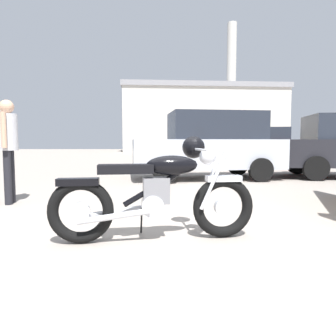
% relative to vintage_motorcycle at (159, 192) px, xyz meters
% --- Properties ---
extents(ground_plane, '(80.00, 80.00, 0.00)m').
position_rel_vintage_motorcycle_xyz_m(ground_plane, '(-0.02, 0.34, -0.49)').
color(ground_plane, gray).
extents(vintage_motorcycle, '(2.07, 0.73, 1.07)m').
position_rel_vintage_motorcycle_xyz_m(vintage_motorcycle, '(0.00, 0.00, 0.00)').
color(vintage_motorcycle, black).
rests_on(vintage_motorcycle, ground_plane).
extents(bystander, '(0.30, 0.45, 1.66)m').
position_rel_vintage_motorcycle_xyz_m(bystander, '(-2.48, 1.85, 0.53)').
color(bystander, black).
rests_on(bystander, ground_plane).
extents(white_estate_far, '(4.43, 2.45, 1.67)m').
position_rel_vintage_motorcycle_xyz_m(white_estate_far, '(4.60, 11.71, 0.34)').
color(white_estate_far, black).
rests_on(white_estate_far, ground_plane).
extents(blue_hatchback_right, '(4.09, 2.23, 1.78)m').
position_rel_vintage_motorcycle_xyz_m(blue_hatchback_right, '(1.16, 5.32, 0.43)').
color(blue_hatchback_right, black).
rests_on(blue_hatchback_right, ground_plane).
extents(industrial_building, '(18.00, 15.55, 14.95)m').
position_rel_vintage_motorcycle_xyz_m(industrial_building, '(3.28, 34.60, 2.99)').
color(industrial_building, beige).
rests_on(industrial_building, ground_plane).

